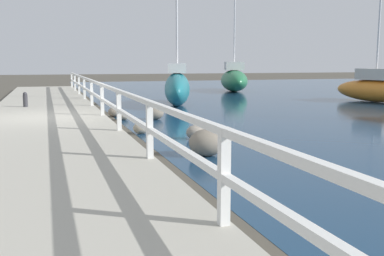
# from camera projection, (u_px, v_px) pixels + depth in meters

# --- Properties ---
(ground_plane) EXTENTS (120.00, 120.00, 0.00)m
(ground_plane) POSITION_uv_depth(u_px,v_px,m) (46.00, 125.00, 13.04)
(ground_plane) COLOR #4C473D
(dock_walkway) EXTENTS (3.48, 36.00, 0.22)m
(dock_walkway) POSITION_uv_depth(u_px,v_px,m) (46.00, 121.00, 13.02)
(dock_walkway) COLOR #B2AD9E
(dock_walkway) RESTS_ON ground
(railing) EXTENTS (0.10, 32.50, 0.96)m
(railing) POSITION_uv_depth(u_px,v_px,m) (102.00, 93.00, 13.42)
(railing) COLOR white
(railing) RESTS_ON dock_walkway
(boulder_downstream) EXTENTS (0.44, 0.40, 0.33)m
(boulder_downstream) POSITION_uv_depth(u_px,v_px,m) (115.00, 112.00, 14.94)
(boulder_downstream) COLOR slate
(boulder_downstream) RESTS_ON ground
(boulder_mid_strip) EXTENTS (0.45, 0.40, 0.34)m
(boulder_mid_strip) POSITION_uv_depth(u_px,v_px,m) (196.00, 132.00, 10.54)
(boulder_mid_strip) COLOR gray
(boulder_mid_strip) RESTS_ON ground
(boulder_water_edge) EXTENTS (0.40, 0.36, 0.30)m
(boulder_water_edge) POSITION_uv_depth(u_px,v_px,m) (141.00, 128.00, 11.36)
(boulder_water_edge) COLOR gray
(boulder_water_edge) RESTS_ON ground
(boulder_upstream) EXTENTS (0.70, 0.63, 0.53)m
(boulder_upstream) POSITION_uv_depth(u_px,v_px,m) (207.00, 143.00, 8.64)
(boulder_upstream) COLOR slate
(boulder_upstream) RESTS_ON ground
(boulder_near_dock) EXTENTS (0.37, 0.34, 0.28)m
(boulder_near_dock) POSITION_uv_depth(u_px,v_px,m) (123.00, 116.00, 14.09)
(boulder_near_dock) COLOR slate
(boulder_near_dock) RESTS_ON ground
(boulder_far_strip) EXTENTS (0.56, 0.50, 0.42)m
(boulder_far_strip) POSITION_uv_depth(u_px,v_px,m) (155.00, 113.00, 14.24)
(boulder_far_strip) COLOR slate
(boulder_far_strip) RESTS_ON ground
(mooring_bollard) EXTENTS (0.16, 0.16, 0.53)m
(mooring_bollard) POSITION_uv_depth(u_px,v_px,m) (25.00, 99.00, 16.03)
(mooring_bollard) COLOR #333338
(mooring_bollard) RESTS_ON dock_walkway
(sailboat_orange) EXTENTS (1.83, 4.81, 7.32)m
(sailboat_orange) POSITION_uv_depth(u_px,v_px,m) (375.00, 88.00, 20.64)
(sailboat_orange) COLOR orange
(sailboat_orange) RESTS_ON water_surface
(sailboat_teal) EXTENTS (2.49, 5.39, 7.49)m
(sailboat_teal) POSITION_uv_depth(u_px,v_px,m) (177.00, 87.00, 19.10)
(sailboat_teal) COLOR #1E707A
(sailboat_teal) RESTS_ON water_surface
(sailboat_green) EXTENTS (3.31, 6.08, 5.63)m
(sailboat_green) POSITION_uv_depth(u_px,v_px,m) (234.00, 79.00, 28.46)
(sailboat_green) COLOR #236B42
(sailboat_green) RESTS_ON water_surface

